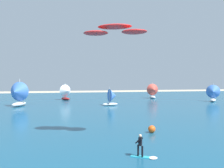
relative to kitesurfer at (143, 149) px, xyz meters
The scene contains 9 objects.
ocean 35.48m from the kitesurfer, 94.24° to the left, with size 160.00×90.00×0.10m, color navy.
kitesurfer is the anchor object (origin of this frame).
kite 11.33m from the kitesurfer, 99.15° to the left, with size 6.41×4.01×0.93m.
sailboat_trailing 51.37m from the kitesurfer, 68.56° to the left, with size 3.42×4.02×4.67m.
sailboat_anchored_offshore 46.82m from the kitesurfer, 50.41° to the left, with size 3.83×4.18×4.65m.
sailboat_mid_left 47.45m from the kitesurfer, 96.59° to the left, with size 3.67×4.10×4.56m.
sailboat_far_left 37.67m from the kitesurfer, 113.89° to the left, with size 4.46×5.02×5.64m.
sailboat_mid_right 32.89m from the kitesurfer, 82.99° to the left, with size 3.44×2.96×3.92m.
marker_buoy 8.05m from the kitesurfer, 65.09° to the left, with size 0.78×0.78×0.78m, color #E55919.
Camera 1 is at (-2.82, -2.24, 5.86)m, focal length 38.28 mm.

